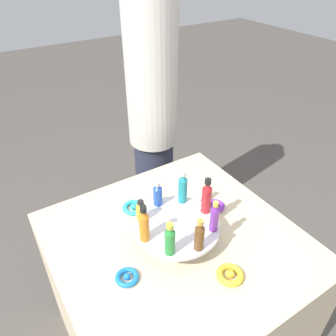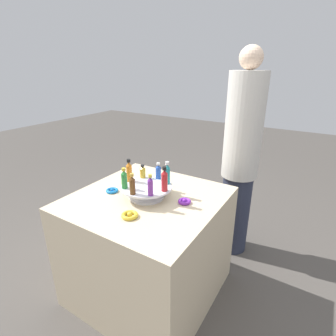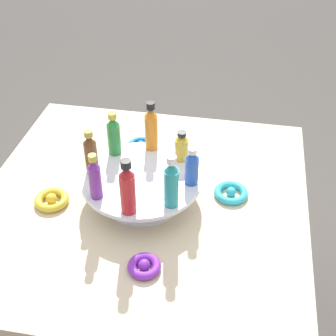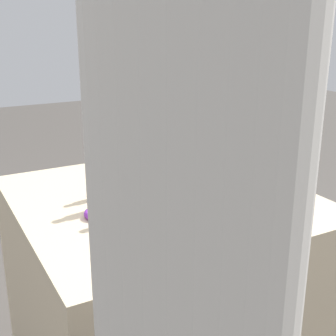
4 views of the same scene
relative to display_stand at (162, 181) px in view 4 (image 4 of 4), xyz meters
The scene contains 14 objects.
party_table 0.42m from the display_stand, ahead, with size 0.89×0.89×0.75m.
display_stand is the anchor object (origin of this frame).
bottle_orange 0.17m from the display_stand, 91.43° to the left, with size 0.04×0.04×0.15m.
bottle_green 0.16m from the display_stand, 136.43° to the left, with size 0.04×0.04×0.13m.
bottle_brown 0.16m from the display_stand, behind, with size 0.03×0.03×0.13m.
bottle_purple 0.16m from the display_stand, 133.57° to the right, with size 0.03×0.03×0.13m.
bottle_red 0.17m from the display_stand, 88.57° to the right, with size 0.04×0.04×0.15m.
bottle_teal 0.16m from the display_stand, 43.57° to the right, with size 0.04×0.04×0.15m.
bottle_blue 0.16m from the display_stand, ahead, with size 0.04×0.04×0.11m.
bottle_gold 0.15m from the display_stand, 46.43° to the left, with size 0.04×0.04×0.09m.
ribbon_bow_blue 0.25m from the display_stand, 103.91° to the left, with size 0.08×0.08×0.02m.
ribbon_bow_gold 0.25m from the display_stand, 166.09° to the right, with size 0.09×0.09×0.03m.
ribbon_bow_purple 0.25m from the display_stand, 76.09° to the right, with size 0.08×0.08×0.03m.
ribbon_bow_teal 0.25m from the display_stand, 13.91° to the left, with size 0.09×0.09×0.03m.
Camera 4 is at (1.24, -0.65, 1.30)m, focal length 50.00 mm.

